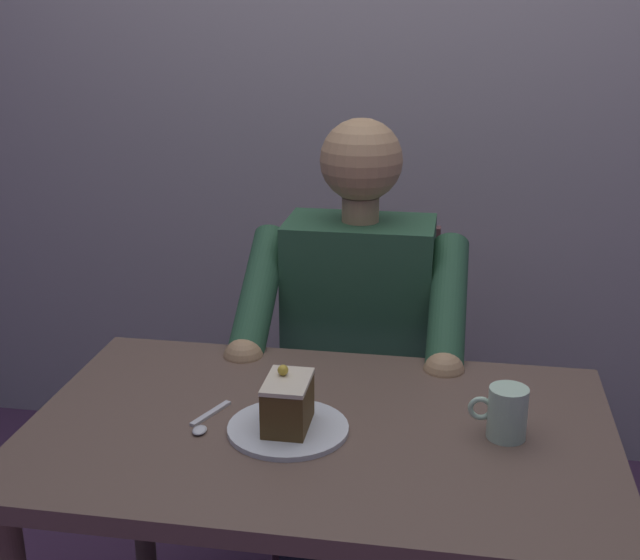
# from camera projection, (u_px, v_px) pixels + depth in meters

# --- Properties ---
(dining_table) EXTENTS (1.08, 0.68, 0.72)m
(dining_table) POSITION_uv_depth(u_px,v_px,m) (319.00, 468.00, 1.59)
(dining_table) COLOR brown
(dining_table) RESTS_ON ground
(chair) EXTENTS (0.42, 0.42, 0.90)m
(chair) POSITION_uv_depth(u_px,v_px,m) (362.00, 380.00, 2.27)
(chair) COLOR brown
(chair) RESTS_ON ground
(seated_person) EXTENTS (0.53, 0.58, 1.21)m
(seated_person) POSITION_uv_depth(u_px,v_px,m) (354.00, 360.00, 2.06)
(seated_person) COLOR #2B573A
(seated_person) RESTS_ON ground
(dessert_plate) EXTENTS (0.22, 0.22, 0.01)m
(dessert_plate) POSITION_uv_depth(u_px,v_px,m) (288.00, 428.00, 1.53)
(dessert_plate) COLOR silver
(dessert_plate) RESTS_ON dining_table
(cake_slice) EXTENTS (0.08, 0.12, 0.11)m
(cake_slice) POSITION_uv_depth(u_px,v_px,m) (288.00, 403.00, 1.52)
(cake_slice) COLOR #51391A
(cake_slice) RESTS_ON dessert_plate
(coffee_cup) EXTENTS (0.11, 0.07, 0.10)m
(coffee_cup) POSITION_uv_depth(u_px,v_px,m) (506.00, 412.00, 1.50)
(coffee_cup) COLOR #BBDEBE
(coffee_cup) RESTS_ON dining_table
(dessert_spoon) EXTENTS (0.05, 0.14, 0.01)m
(dessert_spoon) POSITION_uv_depth(u_px,v_px,m) (205.00, 422.00, 1.56)
(dessert_spoon) COLOR silver
(dessert_spoon) RESTS_ON dining_table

